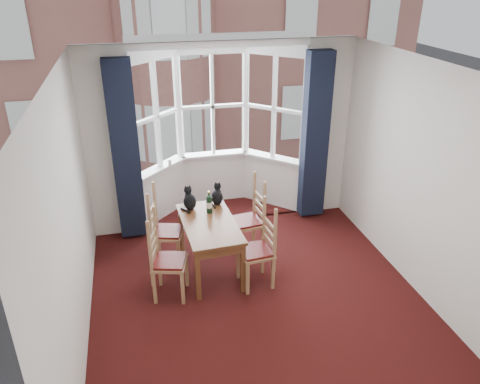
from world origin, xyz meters
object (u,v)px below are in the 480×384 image
object	(u,v)px
chair_left_far	(161,233)
wine_bottle	(209,203)
chair_right_near	(262,251)
cat_right	(217,196)
candle_tall	(170,163)
dining_table	(209,229)
chair_right_far	(253,221)
cat_left	(190,200)
chair_left_near	(162,262)

from	to	relation	value
chair_left_far	wine_bottle	xyz separation A→B (m)	(0.66, -0.06, 0.39)
chair_left_far	chair_right_near	world-z (taller)	same
cat_right	candle_tall	bearing A→B (deg)	114.04
dining_table	chair_right_far	xyz separation A→B (m)	(0.68, 0.35, -0.15)
chair_right_far	cat_left	world-z (taller)	cat_left
chair_left_far	wine_bottle	world-z (taller)	wine_bottle
chair_left_near	candle_tall	xyz separation A→B (m)	(0.33, 2.07, 0.45)
chair_right_far	dining_table	bearing A→B (deg)	-152.92
chair_right_far	cat_right	world-z (taller)	cat_right
cat_left	candle_tall	bearing A→B (deg)	96.36
chair_right_far	cat_right	bearing A→B (deg)	162.52
chair_left_far	chair_right_near	bearing A→B (deg)	-31.88
chair_right_far	wine_bottle	world-z (taller)	wine_bottle
candle_tall	cat_left	bearing A→B (deg)	-83.64
cat_left	chair_left_near	bearing A→B (deg)	-119.45
wine_bottle	candle_tall	size ratio (longest dim) A/B	2.86
chair_left_near	cat_right	world-z (taller)	cat_right
wine_bottle	candle_tall	world-z (taller)	wine_bottle
chair_left_near	chair_left_far	size ratio (longest dim) A/B	1.00
chair_left_near	chair_left_far	bearing A→B (deg)	86.59
chair_right_near	chair_right_far	xyz separation A→B (m)	(0.09, 0.77, 0.00)
chair_left_near	wine_bottle	world-z (taller)	wine_bottle
chair_right_far	wine_bottle	distance (m)	0.75
dining_table	wine_bottle	bearing A→B (deg)	79.21
dining_table	candle_tall	world-z (taller)	candle_tall
dining_table	chair_right_far	world-z (taller)	chair_right_far
dining_table	candle_tall	distance (m)	1.75
chair_left_near	cat_left	size ratio (longest dim) A/B	2.79
chair_right_near	candle_tall	size ratio (longest dim) A/B	8.41
chair_left_far	chair_right_near	distance (m)	1.42
chair_right_near	cat_right	size ratio (longest dim) A/B	2.97
chair_left_far	cat_right	distance (m)	0.91
dining_table	chair_left_far	size ratio (longest dim) A/B	1.39
cat_right	cat_left	bearing A→B (deg)	-171.23
chair_right_near	chair_left_near	bearing A→B (deg)	178.32
chair_left_near	chair_right_near	world-z (taller)	same
candle_tall	chair_right_far	bearing A→B (deg)	-53.00
wine_bottle	chair_right_far	bearing A→B (deg)	7.46
chair_right_near	candle_tall	world-z (taller)	candle_tall
chair_left_near	cat_left	bearing A→B (deg)	60.55
cat_left	cat_right	size ratio (longest dim) A/B	1.06
dining_table	cat_left	world-z (taller)	cat_left
dining_table	candle_tall	bearing A→B (deg)	100.95
chair_left_far	cat_left	size ratio (longest dim) A/B	2.79
cat_left	cat_right	xyz separation A→B (m)	(0.39, 0.06, -0.01)
chair_right_near	wine_bottle	size ratio (longest dim) A/B	2.95
dining_table	cat_right	world-z (taller)	cat_right
candle_tall	chair_left_near	bearing A→B (deg)	-98.97
chair_left_near	dining_table	bearing A→B (deg)	30.60
chair_right_near	wine_bottle	world-z (taller)	wine_bottle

